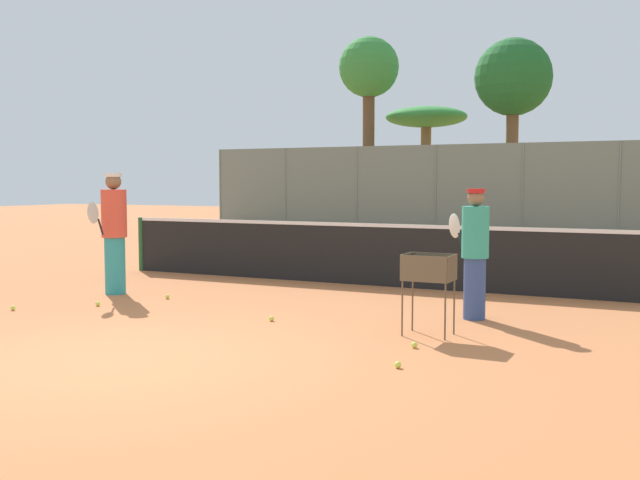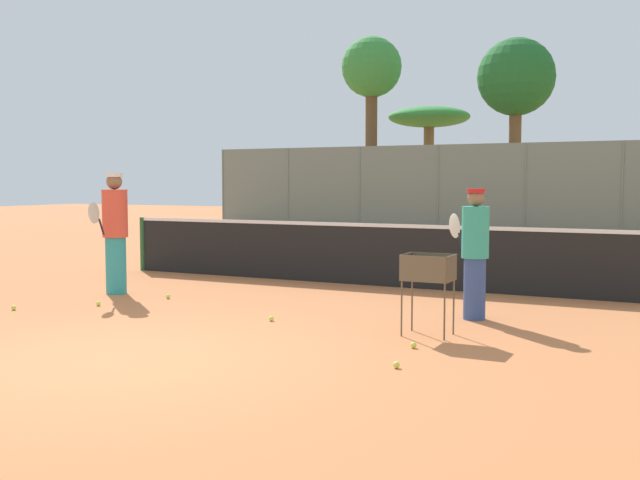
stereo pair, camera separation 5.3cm
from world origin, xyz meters
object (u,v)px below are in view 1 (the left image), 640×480
at_px(tennis_net, 361,253).
at_px(player_red_cap, 114,232).
at_px(player_white_outfit, 475,252).
at_px(ball_cart, 429,274).
at_px(parked_car, 398,210).

height_order(tennis_net, player_red_cap, player_red_cap).
height_order(player_white_outfit, ball_cart, player_white_outfit).
xyz_separation_m(player_white_outfit, parked_car, (-7.94, 18.68, -0.22)).
bearing_deg(parked_car, tennis_net, -71.85).
relative_size(player_red_cap, parked_car, 0.46).
xyz_separation_m(ball_cart, parked_car, (-7.73, 19.93, -0.05)).
distance_m(tennis_net, parked_car, 17.20).
bearing_deg(player_white_outfit, ball_cart, 124.56).
height_order(player_white_outfit, player_red_cap, player_red_cap).
relative_size(player_white_outfit, player_red_cap, 0.88).
distance_m(player_white_outfit, ball_cart, 1.28).
xyz_separation_m(tennis_net, parked_car, (-5.36, 16.34, 0.10)).
relative_size(player_red_cap, ball_cart, 2.03).
xyz_separation_m(player_red_cap, parked_car, (-2.25, 19.03, -0.33)).
relative_size(tennis_net, parked_car, 2.31).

